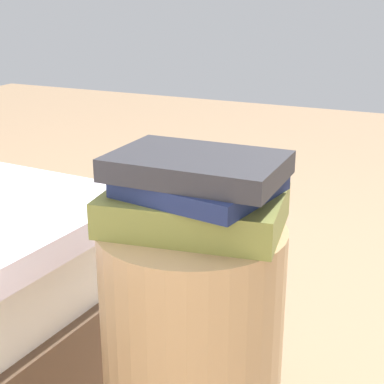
% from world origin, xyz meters
% --- Properties ---
extents(side_table, '(0.32, 0.32, 0.54)m').
position_xyz_m(side_table, '(0.00, 0.00, 0.27)').
color(side_table, tan).
rests_on(side_table, ground_plane).
extents(book_olive, '(0.32, 0.25, 0.06)m').
position_xyz_m(book_olive, '(0.00, -0.01, 0.57)').
color(book_olive, olive).
rests_on(book_olive, side_table).
extents(book_navy, '(0.26, 0.24, 0.03)m').
position_xyz_m(book_navy, '(-0.01, -0.01, 0.62)').
color(book_navy, '#19234C').
rests_on(book_navy, book_olive).
extents(book_charcoal, '(0.28, 0.19, 0.04)m').
position_xyz_m(book_charcoal, '(-0.01, 0.00, 0.65)').
color(book_charcoal, '#28282D').
rests_on(book_charcoal, book_navy).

